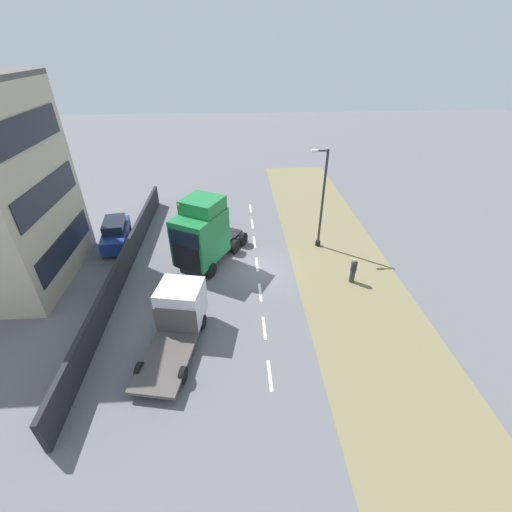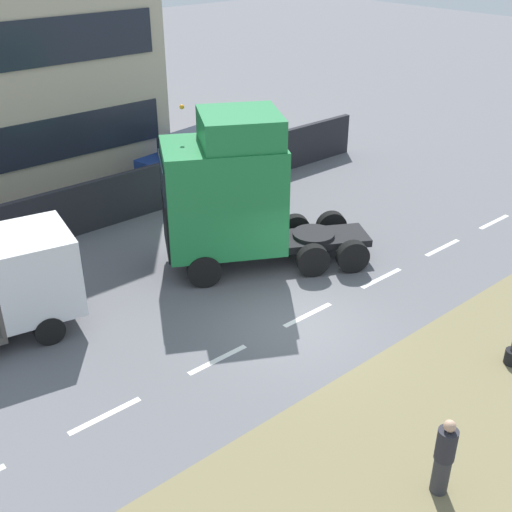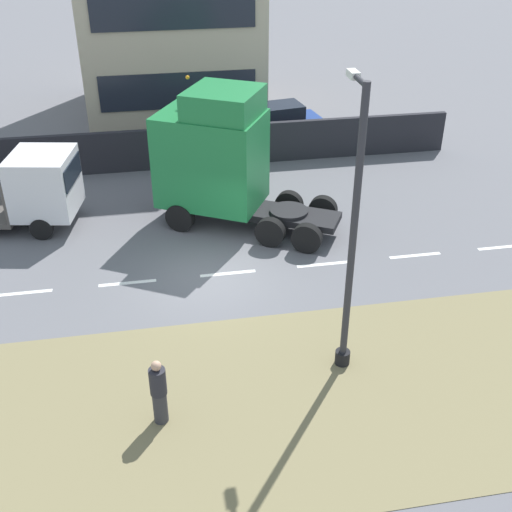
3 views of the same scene
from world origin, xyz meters
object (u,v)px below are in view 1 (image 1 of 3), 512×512
at_px(lamp_post, 321,206).
at_px(pedestrian, 353,271).
at_px(flatbed_truck, 179,311).
at_px(lorry_cab, 203,234).
at_px(parked_car, 116,233).

bearing_deg(lamp_post, pedestrian, 105.06).
distance_m(flatbed_truck, pedestrian, 11.42).
bearing_deg(lorry_cab, pedestrian, -165.93).
bearing_deg(flatbed_truck, lorry_cab, 93.17).
relative_size(lorry_cab, flatbed_truck, 1.05).
relative_size(flatbed_truck, lamp_post, 0.85).
bearing_deg(lorry_cab, parked_car, 3.55).
bearing_deg(pedestrian, lorry_cab, -15.14).
bearing_deg(pedestrian, lamp_post, -74.94).
xyz_separation_m(parked_car, pedestrian, (-16.89, 6.05, -0.09)).
height_order(lorry_cab, lamp_post, lamp_post).
relative_size(flatbed_truck, parked_car, 1.29).
bearing_deg(flatbed_truck, lamp_post, 53.63).
relative_size(flatbed_truck, pedestrian, 3.53).
distance_m(lorry_cab, parked_car, 7.98).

